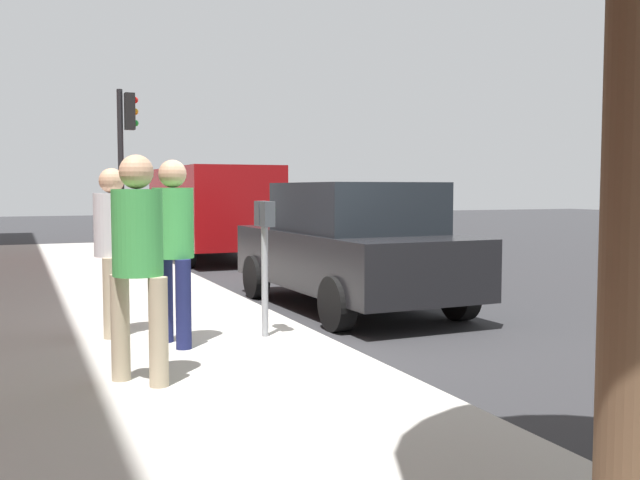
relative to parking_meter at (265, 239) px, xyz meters
name	(u,v)px	position (x,y,z in m)	size (l,w,h in m)	color
ground_plane	(306,340)	(0.34, -0.59, -1.17)	(80.00, 80.00, 0.00)	#2B2B2D
sidewalk_slab	(15,357)	(0.34, 2.41, -1.09)	(28.00, 6.00, 0.15)	#A8A59E
parking_meter	(265,239)	(0.00, 0.00, 0.00)	(0.36, 0.12, 1.41)	gray
pedestrian_at_meter	(173,236)	(-0.06, 0.96, 0.06)	(0.53, 0.40, 1.82)	#191E4C
pedestrian_bystander	(138,249)	(-1.34, 1.50, 0.05)	(0.45, 0.40, 1.80)	tan
parking_officer	(113,237)	(0.70, 1.44, 0.01)	(0.51, 0.38, 1.75)	tan
parked_sedan_near	(351,245)	(2.02, -1.94, -0.27)	(4.45, 2.06, 1.77)	black
parked_van_far	(211,207)	(9.78, -1.94, 0.09)	(5.20, 2.13, 2.18)	maroon
traffic_signal	(126,146)	(8.52, 0.19, 1.41)	(0.24, 0.44, 3.60)	black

